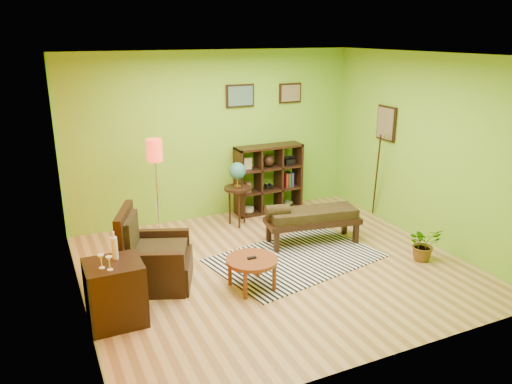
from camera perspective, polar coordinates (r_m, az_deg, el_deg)
name	(u,v)px	position (r m, az deg, el deg)	size (l,w,h in m)	color
ground	(275,266)	(6.92, 2.16, -8.48)	(5.00, 5.00, 0.00)	tan
room_shell	(269,138)	(6.30, 1.54, 6.24)	(5.04, 4.54, 2.82)	#78BF2B
zebra_rug	(296,258)	(7.16, 4.60, -7.52)	(2.29, 1.49, 0.01)	white
coffee_table	(252,263)	(6.23, -0.48, -8.08)	(0.65, 0.65, 0.42)	brown
armchair	(153,262)	(6.48, -11.73, -7.80)	(1.06, 1.05, 1.01)	black
side_cabinet	(115,292)	(5.75, -15.79, -10.99)	(0.60, 0.55, 1.03)	black
floor_lamp	(155,160)	(7.41, -11.46, 3.65)	(0.24, 0.24, 1.60)	silver
globe_table	(237,178)	(8.07, -2.14, 1.60)	(0.44, 0.44, 1.07)	black
cube_shelf	(269,179)	(8.78, 1.54, 1.52)	(1.20, 0.35, 1.20)	black
bench	(310,217)	(7.53, 6.20, -2.84)	(1.48, 0.74, 0.66)	black
potted_plant	(423,247)	(7.41, 18.58, -6.00)	(0.44, 0.49, 0.38)	#26661E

